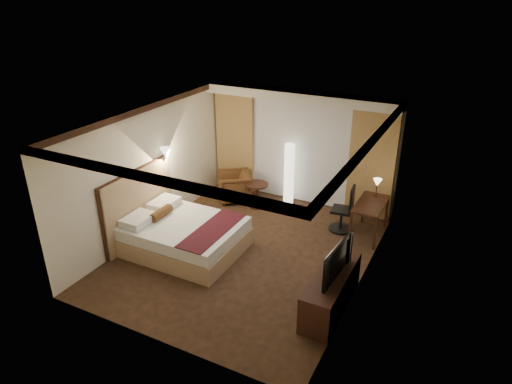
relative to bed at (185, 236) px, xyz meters
The scene contains 21 objects.
floor 1.25m from the bed, 22.90° to the left, with size 4.50×5.50×0.01m, color black.
ceiling 2.68m from the bed, 22.90° to the left, with size 4.50×5.50×0.01m, color white.
back_wall 3.56m from the bed, 70.86° to the left, with size 4.50×0.02×2.70m, color white.
left_wall 1.61m from the bed, 157.35° to the left, with size 0.02×5.50×2.70m, color white.
right_wall 3.56m from the bed, ahead, with size 0.02×5.50×2.70m, color white.
crown_molding 2.62m from the bed, 22.90° to the left, with size 4.50×5.50×0.12m, color black, non-canonical shape.
soffit 3.91m from the bed, 69.38° to the left, with size 4.50×0.50×0.20m, color white.
curtain_sheer 3.46m from the bed, 70.41° to the left, with size 2.48×0.04×2.45m, color silver.
curtain_left_drape 3.27m from the bed, 100.69° to the left, with size 1.00×0.14×2.45m, color #A8874C.
curtain_right_drape 4.28m from the bed, 47.56° to the left, with size 1.00×0.14×2.45m, color #A8874C.
wall_sconce 1.83m from the bed, 139.28° to the left, with size 0.24×0.24×0.24m, color white, non-canonical shape.
bed is the anchor object (origin of this frame).
headboard 1.17m from the bed, behind, with size 0.12×1.97×1.50m, color tan, non-canonical shape.
armchair 2.46m from the bed, 96.64° to the left, with size 0.76×0.71×0.78m, color #4D2E17.
side_table 2.40m from the bed, 80.95° to the left, with size 0.54×0.54×0.59m, color black, non-canonical shape.
floor_lamp 3.04m from the bed, 70.90° to the left, with size 0.32×0.32×1.52m, color white, non-canonical shape.
desk 3.79m from the bed, 36.04° to the left, with size 0.55×1.11×0.75m, color black, non-canonical shape.
desk_lamp 4.09m from the bed, 40.69° to the left, with size 0.18×0.18×0.34m, color #FFD899, non-canonical shape.
office_chair 3.32m from the bed, 41.24° to the left, with size 0.50×0.50×1.03m, color black, non-canonical shape.
dresser 3.14m from the bed, ahead, with size 0.50×1.67×0.65m, color black, non-canonical shape.
television 3.18m from the bed, ahead, with size 1.06×0.61×0.14m, color black.
Camera 1 is at (3.65, -6.76, 4.86)m, focal length 32.00 mm.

